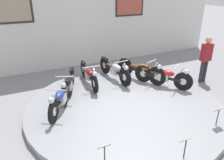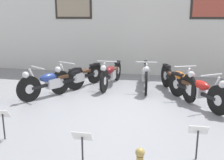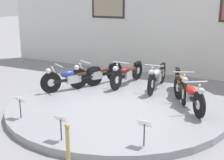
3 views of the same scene
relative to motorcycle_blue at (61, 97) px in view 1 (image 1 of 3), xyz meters
The scene contains 13 objects.
ground_plane 1.83m from the motorcycle_blue, 14.10° to the right, with size 60.00×60.00×0.00m, color gray.
display_platform 1.81m from the motorcycle_blue, 14.10° to the right, with size 5.53×5.53×0.17m, color gray.
back_wall 4.43m from the motorcycle_blue, 65.44° to the left, with size 14.00×0.22×4.50m.
motorcycle_blue is the anchor object (origin of this frame).
motorcycle_black 0.84m from the motorcycle_blue, 62.00° to the left, with size 0.86×1.80×0.78m.
motorcycle_maroon 1.69m from the motorcycle_blue, 44.25° to the left, with size 0.54×1.96×0.78m.
motorcycle_silver 2.48m from the motorcycle_blue, 28.52° to the left, with size 0.54×1.99×0.80m.
motorcycle_orange 3.09m from the motorcycle_blue, 13.95° to the left, with size 0.82×1.87×0.80m.
motorcycle_red 3.39m from the motorcycle_blue, ahead, with size 1.16×1.64×0.78m.
info_placard_front_left 2.35m from the motorcycle_blue, 84.57° to the right, with size 0.26×0.11×0.51m.
info_placard_front_centre 3.31m from the motorcycle_blue, 59.19° to the right, with size 0.26×0.11×0.51m.
info_placard_front_right 3.94m from the motorcycle_blue, 36.48° to the right, with size 0.26×0.11×0.51m.
visitor_standing 5.15m from the motorcycle_blue, ahead, with size 0.36×0.22×1.68m.
Camera 1 is at (-2.70, -4.80, 3.28)m, focal length 35.00 mm.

